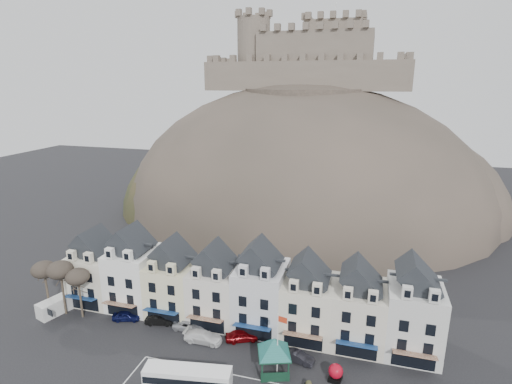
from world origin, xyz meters
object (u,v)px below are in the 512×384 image
at_px(car_black, 160,320).
at_px(car_charcoal, 298,357).
at_px(bus_shelter, 274,346).
at_px(flagpole, 278,341).
at_px(red_buoy, 336,372).
at_px(bus, 188,378).
at_px(car_maroon, 242,336).
at_px(white_van, 56,306).
at_px(car_white, 203,337).
at_px(car_navy, 127,316).
at_px(car_silver, 189,325).

bearing_deg(car_black, car_charcoal, -109.28).
bearing_deg(bus_shelter, flagpole, -52.50).
bearing_deg(car_black, red_buoy, -112.46).
distance_m(bus, car_maroon, 10.79).
bearing_deg(white_van, red_buoy, 13.47).
xyz_separation_m(car_white, car_charcoal, (13.13, -0.42, -0.09)).
xyz_separation_m(bus, car_navy, (-14.78, 10.20, -0.88)).
distance_m(bus, car_white, 8.80).
relative_size(flagpole, car_silver, 1.84).
xyz_separation_m(car_silver, car_maroon, (8.01, -0.38, 0.11)).
relative_size(flagpole, car_navy, 2.08).
bearing_deg(bus_shelter, car_maroon, 119.72).
relative_size(car_black, car_white, 0.80).
height_order(bus, car_black, bus).
distance_m(bus_shelter, white_van, 35.34).
bearing_deg(bus, flagpole, 18.80).
distance_m(car_maroon, car_charcoal, 8.41).
distance_m(bus, flagpole, 11.15).
bearing_deg(car_white, bus, -168.85).
xyz_separation_m(red_buoy, white_van, (-42.39, 2.75, 0.07)).
distance_m(bus_shelter, car_white, 11.50).
relative_size(car_black, car_maroon, 0.95).
bearing_deg(white_van, bus, -1.50).
distance_m(white_van, car_silver, 21.48).
bearing_deg(white_van, car_maroon, 19.92).
xyz_separation_m(bus_shelter, car_white, (-10.65, 3.19, -2.97)).
xyz_separation_m(car_navy, car_silver, (9.94, 0.46, -0.04)).
distance_m(red_buoy, car_maroon, 13.63).
bearing_deg(red_buoy, white_van, 176.28).
xyz_separation_m(bus_shelter, flagpole, (0.57, -0.37, 1.08)).
xyz_separation_m(car_navy, car_maroon, (17.95, 0.08, 0.07)).
xyz_separation_m(red_buoy, car_silver, (-20.99, 4.54, -0.45)).
bearing_deg(car_navy, bus, -141.41).
xyz_separation_m(white_van, car_charcoal, (37.55, -0.72, -0.49)).
xyz_separation_m(bus_shelter, white_van, (-35.07, 3.49, -2.57)).
bearing_deg(car_charcoal, car_maroon, 86.47).
height_order(flagpole, car_white, flagpole).
bearing_deg(flagpole, car_white, 162.36).
relative_size(car_silver, car_maroon, 1.03).
relative_size(bus_shelter, car_navy, 1.76).
height_order(bus_shelter, flagpole, flagpole).
distance_m(white_van, car_black, 16.85).
bearing_deg(car_black, car_maroon, -104.13).
height_order(red_buoy, car_silver, red_buoy).
distance_m(white_van, car_charcoal, 37.56).
xyz_separation_m(bus_shelter, car_charcoal, (2.48, 2.77, -3.06)).
bearing_deg(car_maroon, bus_shelter, -155.65).
relative_size(red_buoy, car_maroon, 0.48).
distance_m(red_buoy, car_navy, 31.20).
distance_m(white_van, car_navy, 11.54).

